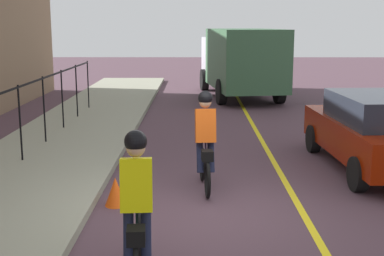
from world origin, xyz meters
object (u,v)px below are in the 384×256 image
(traffic_cone_near, at_px, (115,191))
(cyclist_follow, at_px, (137,209))
(patrol_sedan, at_px, (375,130))
(box_truck_background, at_px, (241,60))
(cyclist_lead, at_px, (205,141))

(traffic_cone_near, bearing_deg, cyclist_follow, -166.06)
(patrol_sedan, relative_size, traffic_cone_near, 9.16)
(cyclist_follow, xyz_separation_m, box_truck_background, (15.92, -2.51, 0.64))
(box_truck_background, distance_m, traffic_cone_near, 13.68)
(box_truck_background, height_order, traffic_cone_near, box_truck_background)
(cyclist_lead, xyz_separation_m, patrol_sedan, (1.44, -3.54, -0.09))
(cyclist_lead, xyz_separation_m, box_truck_background, (12.40, -1.67, 0.64))
(patrol_sedan, height_order, box_truck_background, box_truck_background)
(cyclist_follow, height_order, patrol_sedan, cyclist_follow)
(box_truck_background, bearing_deg, patrol_sedan, -177.81)
(cyclist_lead, distance_m, traffic_cone_near, 1.86)
(cyclist_lead, bearing_deg, patrol_sedan, -72.19)
(cyclist_lead, height_order, patrol_sedan, cyclist_lead)
(cyclist_follow, height_order, traffic_cone_near, cyclist_follow)
(cyclist_follow, bearing_deg, traffic_cone_near, 9.64)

